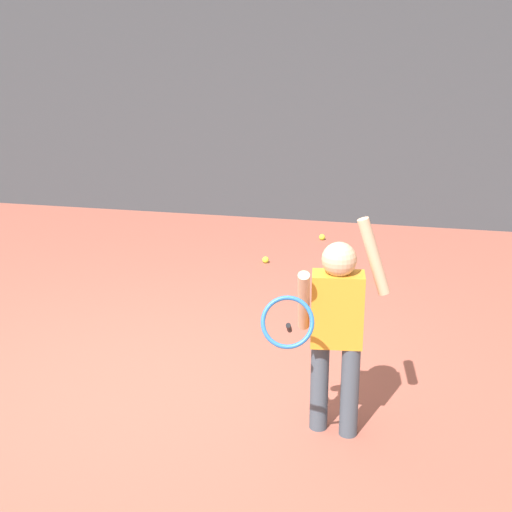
% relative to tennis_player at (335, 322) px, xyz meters
% --- Properties ---
extents(ground_plane, '(20.00, 20.00, 0.00)m').
position_rel_tennis_player_xyz_m(ground_plane, '(-1.26, 0.24, -0.73)').
color(ground_plane, '#9E5142').
extents(back_fence_windscreen, '(10.19, 0.08, 3.29)m').
position_rel_tennis_player_xyz_m(back_fence_windscreen, '(-1.26, 4.76, 0.92)').
color(back_fence_windscreen, '#383D42').
rests_on(back_fence_windscreen, ground).
extents(fence_post_1, '(0.09, 0.09, 3.44)m').
position_rel_tennis_player_xyz_m(fence_post_1, '(-1.26, 4.82, 0.99)').
color(fence_post_1, slate).
rests_on(fence_post_1, ground).
extents(tennis_player, '(0.67, 0.63, 1.35)m').
position_rel_tennis_player_xyz_m(tennis_player, '(0.00, 0.00, 0.00)').
color(tennis_player, '#3F4C59').
rests_on(tennis_player, ground).
extents(tennis_ball_1, '(0.07, 0.07, 0.07)m').
position_rel_tennis_player_xyz_m(tennis_ball_1, '(-1.02, 3.04, -0.69)').
color(tennis_ball_1, '#CCE033').
rests_on(tennis_ball_1, ground).
extents(tennis_ball_2, '(0.07, 0.07, 0.07)m').
position_rel_tennis_player_xyz_m(tennis_ball_2, '(-0.55, 3.94, -0.69)').
color(tennis_ball_2, '#CCE033').
rests_on(tennis_ball_2, ground).
extents(tennis_ball_3, '(0.07, 0.07, 0.07)m').
position_rel_tennis_player_xyz_m(tennis_ball_3, '(0.13, 2.73, -0.69)').
color(tennis_ball_3, '#CCE033').
rests_on(tennis_ball_3, ground).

